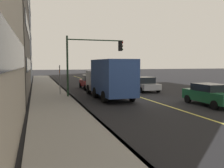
{
  "coord_description": "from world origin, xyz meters",
  "views": [
    {
      "loc": [
        -17.64,
        8.66,
        2.93
      ],
      "look_at": [
        0.85,
        2.74,
        1.27
      ],
      "focal_mm": 38.38,
      "sensor_mm": 36.0,
      "label": 1
    }
  ],
  "objects": [
    {
      "name": "traffic_light_mast",
      "position": [
        2.76,
        4.04,
        3.68
      ],
      "size": [
        0.28,
        5.08,
        5.26
      ],
      "color": "#1E3823",
      "rests_on": "ground"
    },
    {
      "name": "lane_stripe_center",
      "position": [
        0.0,
        0.0,
        0.01
      ],
      "size": [
        80.0,
        0.16,
        0.01
      ],
      "primitive_type": "cube",
      "color": "#D8CC4C",
      "rests_on": "ground"
    },
    {
      "name": "car_red",
      "position": [
        9.68,
        2.65,
        0.79
      ],
      "size": [
        4.44,
        1.9,
        1.61
      ],
      "color": "red",
      "rests_on": "ground"
    },
    {
      "name": "car_green",
      "position": [
        -3.88,
        -3.0,
        0.78
      ],
      "size": [
        4.27,
        1.95,
        1.51
      ],
      "color": "#1E6038",
      "rests_on": "ground"
    },
    {
      "name": "car_silver",
      "position": [
        5.34,
        -2.26,
        0.77
      ],
      "size": [
        4.1,
        2.09,
        1.52
      ],
      "color": "#A8AAB2",
      "rests_on": "ground"
    },
    {
      "name": "sidewalk_slab",
      "position": [
        0.0,
        7.39,
        0.07
      ],
      "size": [
        80.0,
        3.41,
        0.15
      ],
      "primitive_type": "cube",
      "color": "gray",
      "rests_on": "ground"
    },
    {
      "name": "street_sign_post",
      "position": [
        4.31,
        6.59,
        1.65
      ],
      "size": [
        0.6,
        0.08,
        2.79
      ],
      "color": "slate",
      "rests_on": "ground"
    },
    {
      "name": "truck_blue",
      "position": [
        1.62,
        2.71,
        1.71
      ],
      "size": [
        7.94,
        2.51,
        3.26
      ],
      "color": "silver",
      "rests_on": "ground"
    },
    {
      "name": "ground",
      "position": [
        0.0,
        0.0,
        0.0
      ],
      "size": [
        200.0,
        200.0,
        0.0
      ],
      "primitive_type": "plane",
      "color": "black"
    },
    {
      "name": "curb_edge",
      "position": [
        0.0,
        5.76,
        0.07
      ],
      "size": [
        80.0,
        0.16,
        0.15
      ],
      "primitive_type": "cube",
      "color": "slate",
      "rests_on": "ground"
    }
  ]
}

